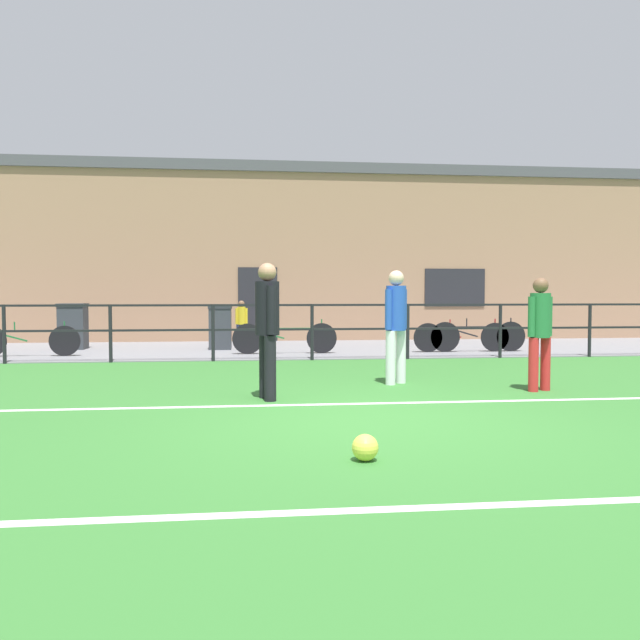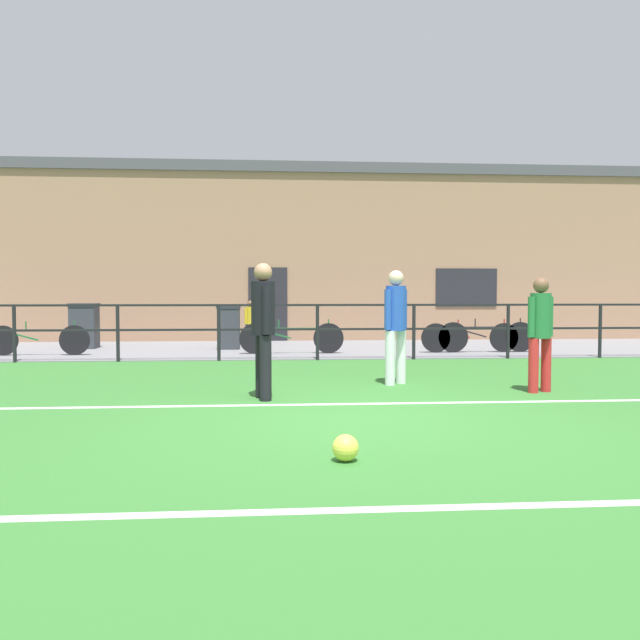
% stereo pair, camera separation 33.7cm
% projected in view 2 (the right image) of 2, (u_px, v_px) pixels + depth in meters
% --- Properties ---
extents(ground, '(60.00, 44.00, 0.04)m').
position_uv_depth(ground, '(356.00, 421.00, 6.67)').
color(ground, '#33702D').
extents(field_line_touchline, '(36.00, 0.11, 0.00)m').
position_uv_depth(field_line_touchline, '(346.00, 404.00, 7.60)').
color(field_line_touchline, white).
rests_on(field_line_touchline, ground).
extents(field_line_hash, '(36.00, 0.11, 0.00)m').
position_uv_depth(field_line_hash, '(413.00, 508.00, 3.91)').
color(field_line_hash, white).
rests_on(field_line_hash, ground).
extents(pavement_strip, '(48.00, 5.00, 0.02)m').
position_uv_depth(pavement_strip, '(310.00, 349.00, 15.14)').
color(pavement_strip, slate).
rests_on(pavement_strip, ground).
extents(perimeter_fence, '(36.07, 0.07, 1.15)m').
position_uv_depth(perimeter_fence, '(317.00, 324.00, 12.61)').
color(perimeter_fence, black).
rests_on(perimeter_fence, ground).
extents(clubhouse_facade, '(28.00, 2.56, 5.09)m').
position_uv_depth(clubhouse_facade, '(303.00, 254.00, 18.71)').
color(clubhouse_facade, '#A37A5B').
rests_on(clubhouse_facade, ground).
extents(player_goalkeeper, '(0.31, 0.47, 1.75)m').
position_uv_depth(player_goalkeeper, '(263.00, 322.00, 7.92)').
color(player_goalkeeper, black).
rests_on(player_goalkeeper, ground).
extents(player_striker, '(0.41, 0.28, 1.58)m').
position_uv_depth(player_striker, '(540.00, 327.00, 8.49)').
color(player_striker, red).
rests_on(player_striker, ground).
extents(player_winger, '(0.39, 0.33, 1.71)m').
position_uv_depth(player_winger, '(396.00, 320.00, 9.23)').
color(player_winger, white).
rests_on(player_winger, ground).
extents(soccer_ball_match, '(0.22, 0.22, 0.22)m').
position_uv_depth(soccer_ball_match, '(345.00, 448.00, 5.01)').
color(soccer_ball_match, '#E5E04C').
rests_on(soccer_ball_match, ground).
extents(spectator_child, '(0.31, 0.20, 1.16)m').
position_uv_depth(spectator_child, '(251.00, 320.00, 15.86)').
color(spectator_child, '#232D4C').
rests_on(spectator_child, pavement_strip).
extents(bicycle_parked_0, '(2.26, 0.04, 0.76)m').
position_uv_depth(bicycle_parked_0, '(470.00, 337.00, 14.09)').
color(bicycle_parked_0, black).
rests_on(bicycle_parked_0, pavement_strip).
extents(bicycle_parked_1, '(2.17, 0.04, 0.75)m').
position_uv_depth(bicycle_parked_1, '(39.00, 340.00, 13.39)').
color(bicycle_parked_1, black).
rests_on(bicycle_parked_1, pavement_strip).
extents(bicycle_parked_2, '(2.26, 0.04, 0.78)m').
position_uv_depth(bicycle_parked_2, '(487.00, 337.00, 14.12)').
color(bicycle_parked_2, black).
rests_on(bicycle_parked_2, pavement_strip).
extents(bicycle_parked_3, '(2.33, 0.04, 0.77)m').
position_uv_depth(bicycle_parked_3, '(291.00, 338.00, 13.79)').
color(bicycle_parked_3, black).
rests_on(bicycle_parked_3, pavement_strip).
extents(trash_bin_0, '(0.55, 0.47, 1.06)m').
position_uv_depth(trash_bin_0, '(229.00, 327.00, 14.92)').
color(trash_bin_0, '#33383D').
rests_on(trash_bin_0, pavement_strip).
extents(trash_bin_1, '(0.64, 0.54, 1.10)m').
position_uv_depth(trash_bin_1, '(84.00, 326.00, 15.10)').
color(trash_bin_1, '#33383D').
rests_on(trash_bin_1, pavement_strip).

